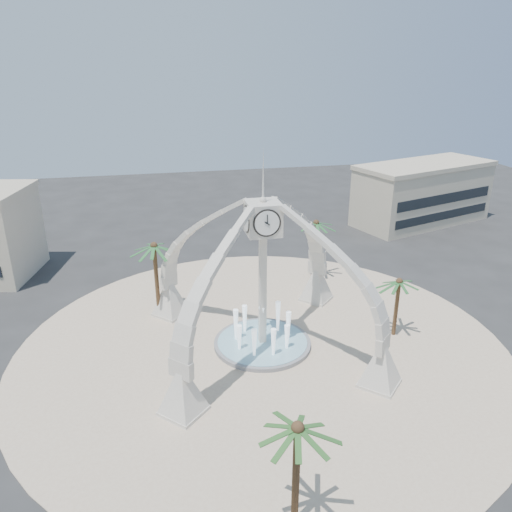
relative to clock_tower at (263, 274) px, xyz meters
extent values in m
plane|color=#282828|center=(0.00, 0.00, -6.49)|extent=(140.00, 140.00, 0.00)
cylinder|color=beige|center=(0.00, 0.00, -6.46)|extent=(40.00, 40.00, 0.06)
cube|color=beige|center=(0.00, 0.00, -1.59)|extent=(0.55, 0.55, 9.80)
cube|color=beige|center=(0.00, 0.00, 4.56)|extent=(2.50, 2.50, 2.50)
cone|color=beige|center=(0.00, 0.00, 7.81)|extent=(0.20, 0.20, 4.00)
cylinder|color=white|center=(0.00, -1.29, 4.56)|extent=(1.84, 0.04, 1.84)
pyramid|color=beige|center=(7.07, 7.07, -4.89)|extent=(3.80, 3.80, 3.20)
pyramid|color=beige|center=(-7.07, 7.07, -4.89)|extent=(3.80, 3.80, 3.20)
pyramid|color=beige|center=(-7.07, -7.07, -4.89)|extent=(3.80, 3.80, 3.20)
pyramid|color=beige|center=(7.07, -7.07, -4.89)|extent=(3.80, 3.80, 3.20)
cylinder|color=gray|center=(0.00, 0.00, -6.29)|extent=(8.00, 8.00, 0.40)
cylinder|color=#85B8C7|center=(0.00, 0.00, -6.07)|extent=(7.40, 7.40, 0.04)
cone|color=white|center=(0.00, 0.00, -4.47)|extent=(0.60, 0.60, 3.20)
cube|color=#C0B096|center=(30.00, 28.00, -2.49)|extent=(21.49, 13.79, 8.00)
cube|color=#C0B096|center=(30.00, 28.00, 1.81)|extent=(21.87, 14.17, 0.60)
cylinder|color=brown|center=(11.42, -0.74, -3.90)|extent=(0.34, 0.34, 5.17)
cylinder|color=brown|center=(-8.13, 7.02, -2.95)|extent=(0.37, 0.37, 7.08)
cylinder|color=brown|center=(8.56, 12.18, -3.29)|extent=(0.37, 0.37, 6.41)
cylinder|color=brown|center=(-2.29, -16.97, -3.37)|extent=(0.39, 0.39, 6.23)
camera|label=1|loc=(-8.20, -34.76, 15.63)|focal=35.00mm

